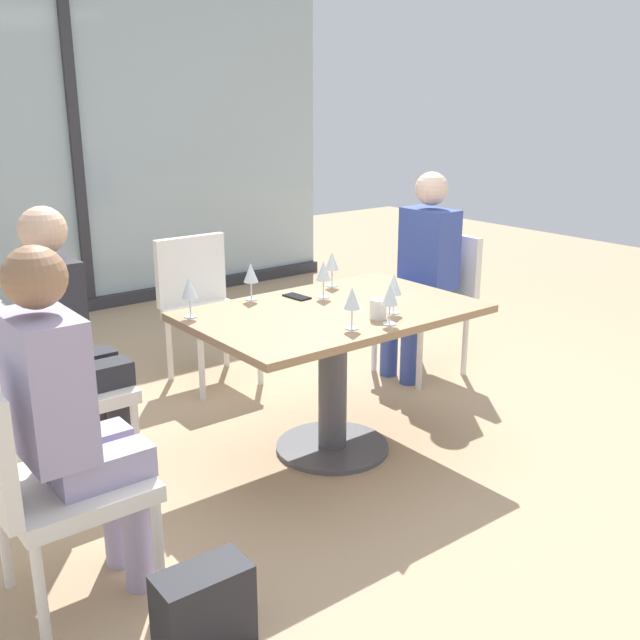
{
  "coord_description": "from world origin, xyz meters",
  "views": [
    {
      "loc": [
        -2.11,
        -2.61,
        1.69
      ],
      "look_at": [
        0.0,
        0.1,
        0.65
      ],
      "focal_mm": 41.57,
      "sensor_mm": 36.0,
      "label": 1
    }
  ],
  "objects_px": {
    "wine_glass_5": "(189,289)",
    "wine_glass_0": "(251,274)",
    "wine_glass_3": "(323,272)",
    "chair_side_end": "(42,476)",
    "wine_glass_4": "(352,299)",
    "person_side_end": "(69,411)",
    "wine_glass_2": "(390,295)",
    "chair_far_right": "(432,295)",
    "chair_near_window": "(204,301)",
    "wine_glass_6": "(394,285)",
    "dining_table_main": "(333,345)",
    "person_far_left": "(68,333)",
    "chair_far_left": "(48,382)",
    "person_far_right": "(421,265)",
    "wine_glass_1": "(332,262)",
    "coffee_cup": "(378,309)",
    "handbag_0": "(204,609)",
    "cell_phone_on_table": "(297,297)"
  },
  "relations": [
    {
      "from": "dining_table_main",
      "to": "wine_glass_5",
      "type": "relative_size",
      "value": 7.24
    },
    {
      "from": "wine_glass_3",
      "to": "chair_near_window",
      "type": "bearing_deg",
      "value": 94.62
    },
    {
      "from": "wine_glass_2",
      "to": "wine_glass_6",
      "type": "height_order",
      "value": "same"
    },
    {
      "from": "chair_far_left",
      "to": "handbag_0",
      "type": "distance_m",
      "value": 1.37
    },
    {
      "from": "chair_side_end",
      "to": "wine_glass_4",
      "type": "relative_size",
      "value": 4.7
    },
    {
      "from": "person_side_end",
      "to": "wine_glass_3",
      "type": "distance_m",
      "value": 1.56
    },
    {
      "from": "chair_far_right",
      "to": "wine_glass_0",
      "type": "xyz_separation_m",
      "value": [
        -1.42,
        -0.12,
        0.37
      ]
    },
    {
      "from": "wine_glass_4",
      "to": "coffee_cup",
      "type": "bearing_deg",
      "value": 12.62
    },
    {
      "from": "cell_phone_on_table",
      "to": "handbag_0",
      "type": "height_order",
      "value": "cell_phone_on_table"
    },
    {
      "from": "person_far_right",
      "to": "wine_glass_3",
      "type": "xyz_separation_m",
      "value": [
        -1.0,
        -0.31,
        0.16
      ]
    },
    {
      "from": "person_far_right",
      "to": "wine_glass_4",
      "type": "relative_size",
      "value": 6.81
    },
    {
      "from": "chair_far_left",
      "to": "wine_glass_6",
      "type": "relative_size",
      "value": 4.7
    },
    {
      "from": "chair_near_window",
      "to": "wine_glass_1",
      "type": "relative_size",
      "value": 4.7
    },
    {
      "from": "chair_far_left",
      "to": "chair_far_right",
      "type": "bearing_deg",
      "value": 0.0
    },
    {
      "from": "wine_glass_4",
      "to": "wine_glass_1",
      "type": "bearing_deg",
      "value": 57.75
    },
    {
      "from": "wine_glass_0",
      "to": "wine_glass_4",
      "type": "distance_m",
      "value": 0.67
    },
    {
      "from": "wine_glass_0",
      "to": "cell_phone_on_table",
      "type": "relative_size",
      "value": 1.28
    },
    {
      "from": "person_side_end",
      "to": "wine_glass_2",
      "type": "height_order",
      "value": "person_side_end"
    },
    {
      "from": "chair_far_right",
      "to": "person_side_end",
      "type": "distance_m",
      "value": 2.72
    },
    {
      "from": "wine_glass_6",
      "to": "wine_glass_4",
      "type": "bearing_deg",
      "value": -168.27
    },
    {
      "from": "dining_table_main",
      "to": "chair_side_end",
      "type": "relative_size",
      "value": 1.54
    },
    {
      "from": "chair_side_end",
      "to": "wine_glass_6",
      "type": "relative_size",
      "value": 4.7
    },
    {
      "from": "person_far_left",
      "to": "wine_glass_4",
      "type": "distance_m",
      "value": 1.25
    },
    {
      "from": "chair_near_window",
      "to": "wine_glass_6",
      "type": "height_order",
      "value": "wine_glass_6"
    },
    {
      "from": "wine_glass_5",
      "to": "wine_glass_0",
      "type": "bearing_deg",
      "value": 11.96
    },
    {
      "from": "chair_far_left",
      "to": "chair_near_window",
      "type": "xyz_separation_m",
      "value": [
        1.2,
        0.76,
        0.0
      ]
    },
    {
      "from": "dining_table_main",
      "to": "chair_far_left",
      "type": "xyz_separation_m",
      "value": [
        -1.2,
        0.49,
        -0.05
      ]
    },
    {
      "from": "dining_table_main",
      "to": "handbag_0",
      "type": "bearing_deg",
      "value": -145.16
    },
    {
      "from": "wine_glass_6",
      "to": "cell_phone_on_table",
      "type": "bearing_deg",
      "value": 110.83
    },
    {
      "from": "person_side_end",
      "to": "person_far_right",
      "type": "height_order",
      "value": "same"
    },
    {
      "from": "wine_glass_4",
      "to": "wine_glass_3",
      "type": "bearing_deg",
      "value": 65.29
    },
    {
      "from": "person_far_left",
      "to": "wine_glass_3",
      "type": "height_order",
      "value": "person_far_left"
    },
    {
      "from": "chair_far_right",
      "to": "wine_glass_3",
      "type": "height_order",
      "value": "wine_glass_3"
    },
    {
      "from": "person_side_end",
      "to": "wine_glass_4",
      "type": "xyz_separation_m",
      "value": [
        1.25,
        0.04,
        0.16
      ]
    },
    {
      "from": "person_far_left",
      "to": "wine_glass_0",
      "type": "distance_m",
      "value": 0.9
    },
    {
      "from": "chair_near_window",
      "to": "person_far_right",
      "type": "bearing_deg",
      "value": -34.73
    },
    {
      "from": "wine_glass_3",
      "to": "chair_side_end",
      "type": "bearing_deg",
      "value": -162.06
    },
    {
      "from": "person_far_right",
      "to": "handbag_0",
      "type": "distance_m",
      "value": 2.69
    },
    {
      "from": "chair_far_left",
      "to": "person_far_left",
      "type": "height_order",
      "value": "person_far_left"
    },
    {
      "from": "wine_glass_2",
      "to": "person_far_left",
      "type": "bearing_deg",
      "value": 143.42
    },
    {
      "from": "dining_table_main",
      "to": "wine_glass_3",
      "type": "distance_m",
      "value": 0.37
    },
    {
      "from": "chair_near_window",
      "to": "wine_glass_6",
      "type": "xyz_separation_m",
      "value": [
        0.17,
        -1.48,
        0.37
      ]
    },
    {
      "from": "wine_glass_1",
      "to": "wine_glass_2",
      "type": "xyz_separation_m",
      "value": [
        -0.23,
        -0.68,
        0.0
      ]
    },
    {
      "from": "handbag_0",
      "to": "wine_glass_4",
      "type": "bearing_deg",
      "value": 28.08
    },
    {
      "from": "chair_side_end",
      "to": "chair_near_window",
      "type": "xyz_separation_m",
      "value": [
        1.49,
        1.58,
        0.0
      ]
    },
    {
      "from": "coffee_cup",
      "to": "handbag_0",
      "type": "relative_size",
      "value": 0.3
    },
    {
      "from": "chair_side_end",
      "to": "wine_glass_2",
      "type": "xyz_separation_m",
      "value": [
        1.53,
        -0.02,
        0.37
      ]
    },
    {
      "from": "chair_far_right",
      "to": "chair_near_window",
      "type": "relative_size",
      "value": 1.0
    },
    {
      "from": "dining_table_main",
      "to": "chair_near_window",
      "type": "xyz_separation_m",
      "value": [
        0.0,
        1.25,
        -0.05
      ]
    },
    {
      "from": "coffee_cup",
      "to": "chair_far_left",
      "type": "bearing_deg",
      "value": 149.49
    }
  ]
}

